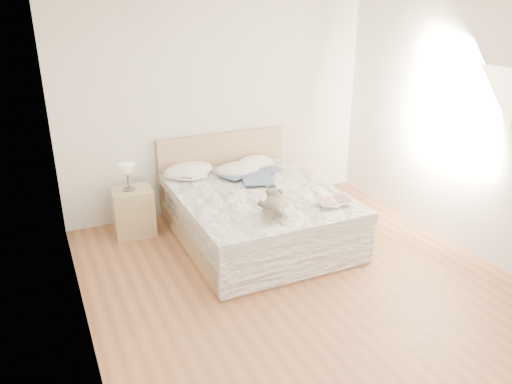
# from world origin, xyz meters

# --- Properties ---
(floor) EXTENTS (4.00, 4.50, 0.00)m
(floor) POSITION_xyz_m (0.00, 0.00, 0.00)
(floor) COLOR brown
(floor) RESTS_ON ground
(wall_back) EXTENTS (4.00, 0.02, 2.70)m
(wall_back) POSITION_xyz_m (0.00, 2.25, 1.35)
(wall_back) COLOR silver
(wall_back) RESTS_ON ground
(wall_left) EXTENTS (0.02, 4.50, 2.70)m
(wall_left) POSITION_xyz_m (-2.00, 0.00, 1.35)
(wall_left) COLOR silver
(wall_left) RESTS_ON ground
(wall_right) EXTENTS (0.02, 4.50, 2.70)m
(wall_right) POSITION_xyz_m (2.00, 0.00, 1.35)
(wall_right) COLOR silver
(wall_right) RESTS_ON ground
(window) EXTENTS (0.02, 1.30, 1.10)m
(window) POSITION_xyz_m (1.99, 0.30, 1.45)
(window) COLOR white
(window) RESTS_ON wall_right
(bed) EXTENTS (1.72, 2.14, 1.00)m
(bed) POSITION_xyz_m (0.00, 1.19, 0.31)
(bed) COLOR tan
(bed) RESTS_ON floor
(nightstand) EXTENTS (0.47, 0.43, 0.56)m
(nightstand) POSITION_xyz_m (-1.25, 1.87, 0.28)
(nightstand) COLOR tan
(nightstand) RESTS_ON floor
(table_lamp) EXTENTS (0.22, 0.22, 0.31)m
(table_lamp) POSITION_xyz_m (-1.28, 1.85, 0.78)
(table_lamp) COLOR #49443F
(table_lamp) RESTS_ON nightstand
(pillow_left) EXTENTS (0.71, 0.56, 0.19)m
(pillow_left) POSITION_xyz_m (-0.53, 1.97, 0.64)
(pillow_left) COLOR white
(pillow_left) RESTS_ON bed
(pillow_middle) EXTENTS (0.63, 0.48, 0.17)m
(pillow_middle) POSITION_xyz_m (0.04, 1.77, 0.64)
(pillow_middle) COLOR silver
(pillow_middle) RESTS_ON bed
(pillow_right) EXTENTS (0.62, 0.53, 0.16)m
(pillow_right) POSITION_xyz_m (0.34, 1.93, 0.64)
(pillow_right) COLOR white
(pillow_right) RESTS_ON bed
(blouse) EXTENTS (0.70, 0.72, 0.02)m
(blouse) POSITION_xyz_m (0.14, 1.44, 0.63)
(blouse) COLOR #324565
(blouse) RESTS_ON bed
(photo_book) EXTENTS (0.36, 0.27, 0.03)m
(photo_book) POSITION_xyz_m (-0.54, 1.79, 0.63)
(photo_book) COLOR white
(photo_book) RESTS_ON bed
(childrens_book) EXTENTS (0.43, 0.33, 0.02)m
(childrens_book) POSITION_xyz_m (0.57, 0.45, 0.63)
(childrens_book) COLOR #F1E7C1
(childrens_book) RESTS_ON bed
(teddy_bear) EXTENTS (0.39, 0.45, 0.20)m
(teddy_bear) POSITION_xyz_m (-0.15, 0.43, 0.65)
(teddy_bear) COLOR #62594C
(teddy_bear) RESTS_ON bed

